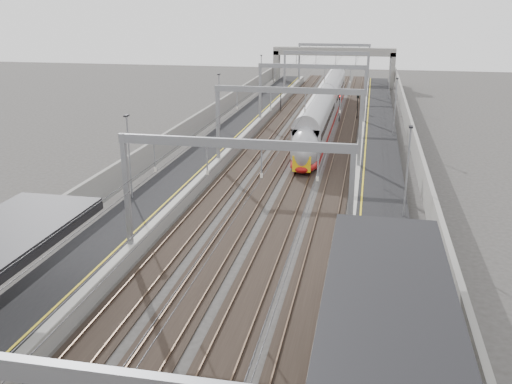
% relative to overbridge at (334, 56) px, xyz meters
% --- Properties ---
extents(platform_left, '(4.00, 120.00, 1.00)m').
position_rel_overbridge_xyz_m(platform_left, '(-8.00, -55.00, -4.81)').
color(platform_left, black).
rests_on(platform_left, ground).
extents(platform_right, '(4.00, 120.00, 1.00)m').
position_rel_overbridge_xyz_m(platform_right, '(8.00, -55.00, -4.81)').
color(platform_right, black).
rests_on(platform_right, ground).
extents(tracks, '(11.40, 140.00, 0.20)m').
position_rel_overbridge_xyz_m(tracks, '(0.00, -55.00, -5.26)').
color(tracks, black).
rests_on(tracks, ground).
extents(overhead_line, '(13.00, 140.00, 6.60)m').
position_rel_overbridge_xyz_m(overhead_line, '(0.00, -48.38, 0.83)').
color(overhead_line, gray).
rests_on(overhead_line, platform_left).
extents(overbridge, '(22.00, 2.20, 6.90)m').
position_rel_overbridge_xyz_m(overbridge, '(0.00, 0.00, 0.00)').
color(overbridge, gray).
rests_on(overbridge, ground).
extents(wall_left, '(0.30, 120.00, 3.20)m').
position_rel_overbridge_xyz_m(wall_left, '(-11.20, -55.00, -3.71)').
color(wall_left, gray).
rests_on(wall_left, ground).
extents(wall_right, '(0.30, 120.00, 3.20)m').
position_rel_overbridge_xyz_m(wall_right, '(11.20, -55.00, -3.71)').
color(wall_right, gray).
rests_on(wall_right, ground).
extents(train, '(2.54, 46.32, 4.03)m').
position_rel_overbridge_xyz_m(train, '(1.50, -37.90, -3.33)').
color(train, '#A00F0E').
rests_on(train, ground).
extents(signal_green, '(0.32, 0.32, 3.48)m').
position_rel_overbridge_xyz_m(signal_green, '(-5.20, -28.57, -2.89)').
color(signal_green, black).
rests_on(signal_green, ground).
extents(signal_red_near, '(0.32, 0.32, 3.48)m').
position_rel_overbridge_xyz_m(signal_red_near, '(3.20, -33.51, -2.89)').
color(signal_red_near, black).
rests_on(signal_red_near, ground).
extents(signal_red_far, '(0.32, 0.32, 3.48)m').
position_rel_overbridge_xyz_m(signal_red_far, '(5.40, -31.41, -2.89)').
color(signal_red_far, black).
rests_on(signal_red_far, ground).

